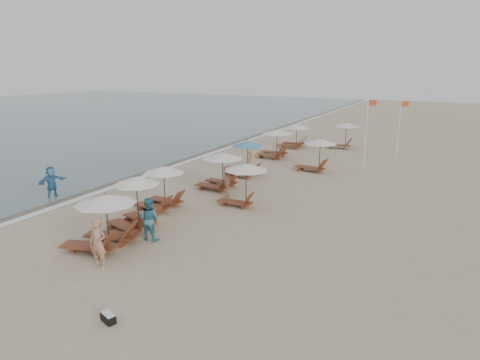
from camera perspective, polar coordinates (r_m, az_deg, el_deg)
The scene contains 21 objects.
ground at distance 17.01m, azimuth 1.68°, elevation -9.26°, with size 160.00×160.00×0.00m, color tan.
wet_sand_band at distance 31.49m, azimuth -11.18°, elevation 1.86°, with size 3.20×140.00×0.01m, color #6B5E4C.
foam_line at distance 30.71m, azimuth -9.27°, elevation 1.64°, with size 0.50×140.00×0.02m, color white.
lounger_station_0 at distance 17.63m, azimuth -17.79°, elevation -5.39°, with size 2.84×2.59×2.23m.
lounger_station_1 at distance 19.44m, azimuth -13.94°, elevation -3.05°, with size 2.49×2.32×2.36m.
lounger_station_2 at distance 21.79m, azimuth -10.47°, elevation -1.08°, with size 2.46×2.07×2.21m.
lounger_station_3 at distance 24.95m, azimuth -2.76°, elevation 1.35°, with size 2.68×2.40×2.16m.
lounger_station_4 at distance 27.77m, azimuth 0.60°, elevation 2.81°, with size 2.38×2.03×2.34m.
lounger_station_5 at distance 33.69m, azimuth 4.46°, elevation 4.79°, with size 2.76×2.35×2.22m.
lounger_station_6 at distance 38.03m, azimuth 7.12°, elevation 5.80°, with size 2.73×2.29×2.07m.
inland_station_0 at distance 21.68m, azimuth 0.26°, elevation 0.19°, with size 2.56×2.24×2.22m.
inland_station_1 at distance 29.45m, azimuth 9.98°, elevation 3.65°, with size 2.80×2.24×2.22m.
inland_station_2 at distance 38.31m, azimuth 13.45°, elevation 6.05°, with size 2.80×2.24×2.22m.
beachgoer_near at distance 16.11m, azimuth -18.30°, elevation -7.95°, with size 0.67×0.44×1.83m, color #A7755A.
beachgoer_mid_a at distance 18.05m, azimuth -11.97°, elevation -5.06°, with size 0.88×0.68×1.80m, color teal.
beachgoer_mid_b at distance 23.42m, azimuth -1.57°, elevation -0.14°, with size 1.14×0.66×1.77m, color brown.
beachgoer_far_b at distance 30.34m, azimuth 1.63°, elevation 3.38°, with size 0.88×0.57×1.80m, color #A08157.
waterline_walker at distance 25.46m, azimuth -23.69°, elevation -0.23°, with size 1.60×0.51×1.73m, color teal.
duffel_bag at distance 13.17m, azimuth -17.06°, elevation -17.03°, with size 0.55×0.39×0.28m.
flag_pole_near at distance 30.93m, azimuth 16.42°, elevation 6.43°, with size 0.59×0.08×4.94m.
flag_pole_far at distance 35.12m, azimuth 20.37°, elevation 6.77°, with size 0.60×0.08×4.60m.
Camera 1 is at (6.60, -14.04, 6.97)m, focal length 32.21 mm.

